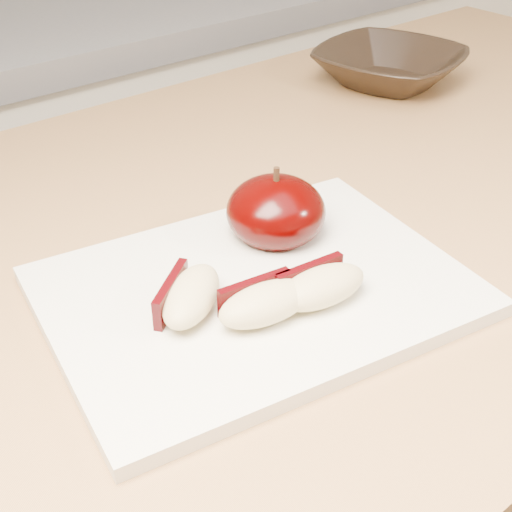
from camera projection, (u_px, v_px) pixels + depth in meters
cutting_board at (256, 291)px, 0.53m from camera, size 0.33×0.27×0.01m
apple_half at (276, 211)px, 0.57m from camera, size 0.08×0.08×0.07m
apple_wedge_a at (189, 295)px, 0.49m from camera, size 0.08×0.07×0.03m
apple_wedge_b at (264, 302)px, 0.48m from camera, size 0.07×0.04×0.03m
apple_wedge_c at (320, 286)px, 0.50m from camera, size 0.07×0.04×0.03m
bowl at (389, 67)px, 0.90m from camera, size 0.22×0.22×0.04m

